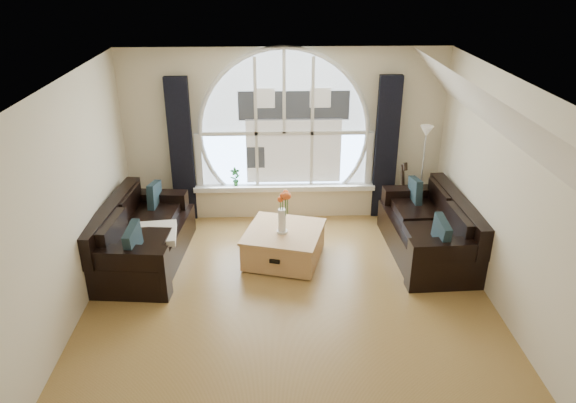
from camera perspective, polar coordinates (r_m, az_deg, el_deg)
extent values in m
cube|color=brown|center=(6.65, 0.26, -11.53)|extent=(5.00, 5.50, 0.01)
cube|color=silver|center=(5.51, 0.32, 11.81)|extent=(5.00, 5.50, 0.01)
cube|color=beige|center=(8.52, -0.42, 7.02)|extent=(5.00, 0.01, 2.70)
cube|color=beige|center=(3.67, 2.01, -19.78)|extent=(5.00, 0.01, 2.70)
cube|color=beige|center=(6.38, -22.78, -1.22)|extent=(0.01, 5.50, 2.70)
cube|color=beige|center=(6.54, 22.76, -0.58)|extent=(0.01, 5.50, 2.70)
cube|color=silver|center=(6.09, 21.69, 7.92)|extent=(0.92, 5.50, 0.72)
cube|color=silver|center=(8.41, -0.42, 8.75)|extent=(2.60, 0.06, 2.15)
cube|color=white|center=(8.71, -0.38, 1.55)|extent=(2.90, 0.22, 0.08)
cube|color=white|center=(8.38, -0.41, 8.69)|extent=(2.76, 0.08, 2.15)
cube|color=silver|center=(8.43, 0.62, 7.91)|extent=(1.70, 0.02, 1.50)
cube|color=black|center=(8.58, -11.18, 5.27)|extent=(0.35, 0.12, 2.30)
cube|color=black|center=(8.65, 10.31, 5.51)|extent=(0.35, 0.12, 2.30)
cube|color=black|center=(7.71, -15.02, -3.51)|extent=(1.16, 2.06, 0.88)
cube|color=black|center=(7.88, 14.60, -2.82)|extent=(1.06, 1.99, 0.87)
cube|color=#B7804A|center=(7.56, -0.43, -4.47)|extent=(1.25, 1.25, 0.50)
cube|color=silver|center=(7.49, -13.84, -3.37)|extent=(0.61, 0.61, 0.10)
cube|color=white|center=(7.24, -0.64, -0.54)|extent=(0.24, 0.24, 0.70)
cube|color=#B2B2B2|center=(8.63, 13.93, 2.64)|extent=(0.24, 0.24, 1.60)
cube|color=olive|center=(8.66, 11.84, 0.98)|extent=(0.42, 0.34, 1.06)
imported|color=#1E6023|center=(8.66, -5.59, 2.62)|extent=(0.18, 0.15, 0.30)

